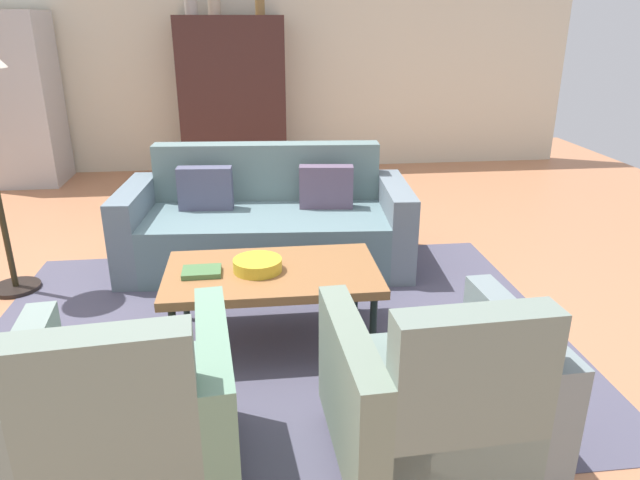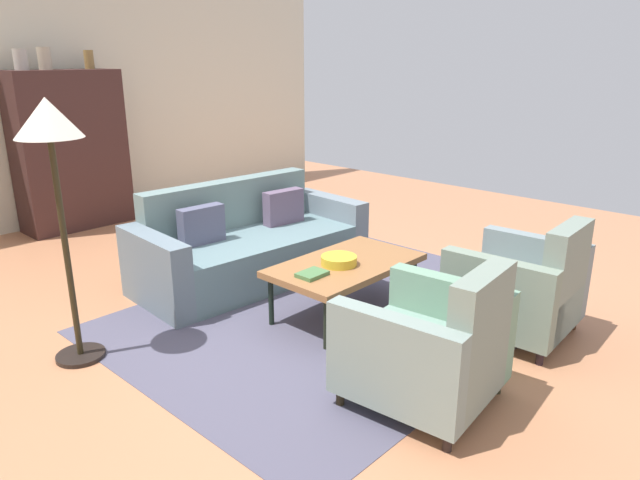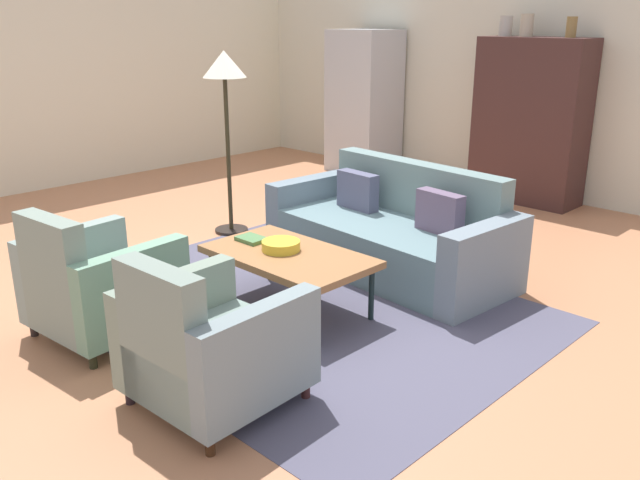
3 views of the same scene
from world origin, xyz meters
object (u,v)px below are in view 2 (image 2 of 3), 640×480
at_px(armchair_right, 524,291).
at_px(book_stack, 312,274).
at_px(vase_round, 44,58).
at_px(floor_lamp, 51,144).
at_px(coffee_table, 346,267).
at_px(armchair_left, 433,350).
at_px(couch, 247,247).
at_px(vase_small, 89,60).
at_px(fruit_bowl, 339,260).
at_px(vase_tall, 21,59).
at_px(cabinet, 70,151).

height_order(armchair_right, book_stack, armchair_right).
relative_size(vase_round, floor_lamp, 0.14).
relative_size(coffee_table, armchair_left, 1.36).
bearing_deg(coffee_table, couch, 89.70).
xyz_separation_m(couch, armchair_right, (0.60, -2.35, 0.06)).
bearing_deg(vase_small, book_stack, -96.58).
distance_m(fruit_bowl, vase_round, 4.22).
xyz_separation_m(coffee_table, vase_tall, (-0.68, 3.94, 1.51)).
distance_m(couch, fruit_bowl, 1.20).
height_order(couch, floor_lamp, floor_lamp).
distance_m(book_stack, vase_tall, 4.23).
relative_size(armchair_right, book_stack, 4.09).
height_order(couch, fruit_bowl, couch).
bearing_deg(fruit_bowl, armchair_left, -113.76).
xyz_separation_m(cabinet, floor_lamp, (-1.47, -3.09, 0.54)).
bearing_deg(armchair_right, cabinet, 97.04).
relative_size(cabinet, vase_tall, 8.29).
height_order(coffee_table, fruit_bowl, fruit_bowl).
relative_size(book_stack, vase_round, 0.91).
distance_m(armchair_left, floor_lamp, 2.58).
relative_size(fruit_bowl, floor_lamp, 0.16).
distance_m(armchair_left, armchair_right, 1.20).
bearing_deg(floor_lamp, vase_round, 66.89).
height_order(armchair_left, book_stack, armchair_left).
relative_size(couch, coffee_table, 1.80).
xyz_separation_m(armchair_right, vase_tall, (-1.29, 5.11, 1.56)).
bearing_deg(floor_lamp, vase_tall, 70.93).
distance_m(book_stack, floor_lamp, 1.90).
distance_m(vase_tall, vase_round, 0.25).
xyz_separation_m(vase_round, floor_lamp, (-1.32, -3.08, -0.47)).
xyz_separation_m(armchair_right, cabinet, (-0.89, 5.11, 0.56)).
bearing_deg(couch, armchair_right, 108.39).
distance_m(armchair_left, fruit_bowl, 1.28).
height_order(coffee_table, cabinet, cabinet).
distance_m(fruit_bowl, cabinet, 3.98).
height_order(coffee_table, armchair_right, armchair_right).
relative_size(armchair_left, vase_tall, 4.05).
xyz_separation_m(armchair_right, fruit_bowl, (-0.68, 1.17, 0.12)).
bearing_deg(armchair_left, fruit_bowl, 60.85).
relative_size(couch, book_stack, 10.05).
bearing_deg(vase_small, vase_round, 180.00).
bearing_deg(armchair_left, armchair_right, -5.40).
height_order(armchair_right, vase_small, vase_small).
distance_m(book_stack, vase_round, 4.22).
relative_size(coffee_table, cabinet, 0.67).
height_order(vase_round, floor_lamp, vase_round).
bearing_deg(floor_lamp, book_stack, -32.66).
bearing_deg(cabinet, vase_round, -178.19).
relative_size(fruit_bowl, book_stack, 1.28).
bearing_deg(armchair_left, vase_tall, 85.61).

